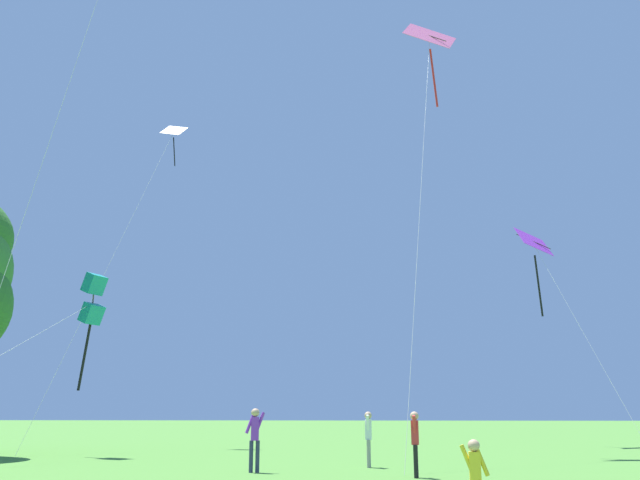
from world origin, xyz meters
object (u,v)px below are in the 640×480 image
object	(u,v)px
kite_purple_streamer	(536,259)
person_in_blue_jacket	(368,434)
kite_pink_low	(431,52)
kite_teal_box	(93,302)
person_child_small	(475,476)
person_foreground_watcher	(255,434)
person_in_red_shirt	(415,438)
kite_black_large	(169,144)

from	to	relation	value
kite_purple_streamer	person_in_blue_jacket	world-z (taller)	kite_purple_streamer
kite_purple_streamer	person_in_blue_jacket	bearing A→B (deg)	-118.97
kite_pink_low	person_in_blue_jacket	bearing A→B (deg)	-110.07
kite_purple_streamer	person_in_blue_jacket	xyz separation A→B (m)	(-9.03, -16.32, -9.14)
person_in_blue_jacket	kite_teal_box	bearing A→B (deg)	159.02
person_child_small	person_foreground_watcher	world-z (taller)	person_foreground_watcher
person_in_red_shirt	person_foreground_watcher	bearing A→B (deg)	166.15
kite_purple_streamer	person_in_blue_jacket	distance (m)	20.77
person_in_blue_jacket	person_in_red_shirt	xyz separation A→B (m)	(1.36, -3.35, -0.01)
kite_black_large	person_in_red_shirt	xyz separation A→B (m)	(13.35, -16.84, -16.01)
kite_pink_low	person_in_blue_jacket	distance (m)	20.22
kite_black_large	person_foreground_watcher	world-z (taller)	kite_black_large
person_in_blue_jacket	kite_purple_streamer	bearing A→B (deg)	61.03
kite_purple_streamer	person_child_small	size ratio (longest dim) A/B	9.77
kite_teal_box	kite_pink_low	bearing A→B (deg)	15.36
kite_purple_streamer	person_foreground_watcher	world-z (taller)	kite_purple_streamer
kite_teal_box	person_foreground_watcher	distance (m)	11.87
kite_pink_low	kite_teal_box	distance (m)	19.97
person_in_red_shirt	person_foreground_watcher	size ratio (longest dim) A/B	0.95
person_in_blue_jacket	person_child_small	size ratio (longest dim) A/B	1.35
kite_teal_box	person_foreground_watcher	world-z (taller)	kite_teal_box
kite_teal_box	person_in_red_shirt	size ratio (longest dim) A/B	7.47
kite_black_large	person_child_small	xyz separation A→B (m)	(13.97, -25.18, -16.26)
kite_black_large	person_in_blue_jacket	distance (m)	24.12
person_foreground_watcher	person_in_blue_jacket	bearing A→B (deg)	35.42
person_in_red_shirt	person_foreground_watcher	xyz separation A→B (m)	(-4.51, 1.11, 0.06)
kite_black_large	person_child_small	distance (m)	33.07
kite_black_large	person_foreground_watcher	bearing A→B (deg)	-60.65
kite_pink_low	person_in_blue_jacket	world-z (taller)	kite_pink_low
kite_black_large	person_child_small	world-z (taller)	kite_black_large
kite_teal_box	person_in_blue_jacket	world-z (taller)	kite_teal_box
person_in_blue_jacket	person_foreground_watcher	bearing A→B (deg)	-144.58
kite_black_large	person_in_red_shirt	bearing A→B (deg)	-51.59
kite_black_large	kite_teal_box	xyz separation A→B (m)	(0.44, -9.06, -10.87)
person_in_red_shirt	kite_purple_streamer	bearing A→B (deg)	68.69
person_in_blue_jacket	person_child_small	xyz separation A→B (m)	(1.98, -11.68, -0.26)
person_child_small	kite_black_large	bearing A→B (deg)	119.02
kite_black_large	person_in_blue_jacket	size ratio (longest dim) A/B	11.12
kite_pink_low	person_child_small	distance (m)	27.28
kite_teal_box	person_child_small	bearing A→B (deg)	-49.99
person_child_small	person_foreground_watcher	bearing A→B (deg)	118.47
kite_purple_streamer	person_in_red_shirt	bearing A→B (deg)	-111.31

